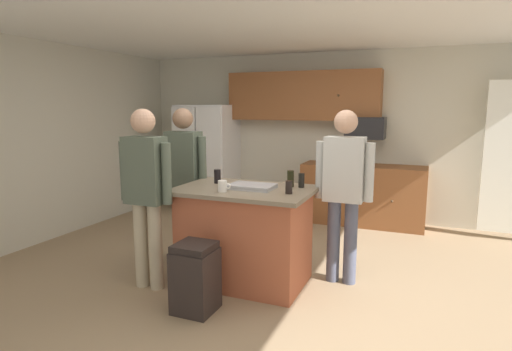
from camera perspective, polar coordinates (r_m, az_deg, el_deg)
name	(u,v)px	position (r m, az deg, el deg)	size (l,w,h in m)	color
floor	(267,278)	(4.50, 1.52, -13.74)	(7.04, 7.04, 0.00)	#937A5B
ceiling	(268,17)	(4.22, 1.69, 20.77)	(7.04, 7.04, 0.00)	white
back_wall	(329,136)	(6.84, 9.95, 5.34)	(6.40, 0.10, 2.60)	beige
side_wall_left	(33,143)	(6.07, -28.00, 3.89)	(0.10, 5.60, 2.60)	beige
cabinet_run_upper	(303,96)	(6.73, 6.34, 10.68)	(2.40, 0.38, 0.75)	brown
cabinet_run_lower	(363,194)	(6.54, 14.27, -2.51)	(1.80, 0.63, 0.90)	brown
refrigerator	(207,158)	(7.20, -6.65, 2.37)	(0.92, 0.76, 1.79)	white
microwave_over_range	(366,128)	(6.44, 14.66, 6.27)	(0.56, 0.40, 0.32)	black
kitchen_island	(245,235)	(4.26, -1.55, -8.06)	(1.34, 0.91, 0.97)	#AD5638
person_guest_right	(146,186)	(4.13, -14.75, -1.42)	(0.57, 0.23, 1.75)	tan
person_elder_center	(344,185)	(4.21, 11.84, -1.22)	(0.57, 0.23, 1.73)	#4C5166
person_host_foreground	(184,173)	(4.86, -9.72, 0.36)	(0.57, 0.23, 1.75)	#232D4C
tumbler_amber	(217,176)	(4.40, -5.27, -0.12)	(0.07, 0.07, 0.15)	black
glass_stout_tall	(291,179)	(4.21, 4.72, -0.44)	(0.07, 0.07, 0.16)	black
glass_short_whisky	(289,187)	(3.87, 4.49, -1.60)	(0.07, 0.07, 0.12)	black
glass_pilsner	(301,180)	(4.18, 6.20, -0.67)	(0.06, 0.06, 0.14)	black
mug_ceramic_white	(223,186)	(3.96, -4.55, -1.45)	(0.13, 0.08, 0.11)	white
serving_tray	(252,186)	(4.11, -0.59, -1.50)	(0.44, 0.30, 0.04)	#B7B7BC
trash_bin	(195,278)	(3.77, -8.24, -13.58)	(0.34, 0.34, 0.61)	black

